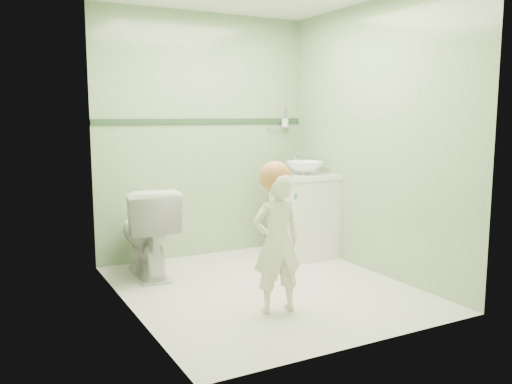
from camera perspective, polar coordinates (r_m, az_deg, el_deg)
ground at (r=4.47m, az=0.92°, el=-10.19°), size 2.50×2.50×0.00m
room_shell at (r=4.25m, az=0.96°, el=5.36°), size 2.50×2.54×2.40m
trim_stripe at (r=5.36m, az=-5.55°, el=7.51°), size 2.20×0.02×0.05m
vanity at (r=5.37m, az=5.14°, el=-2.67°), size 0.52×0.50×0.80m
counter at (r=5.31m, az=5.20°, el=1.67°), size 0.54×0.52×0.04m
basin at (r=5.30m, az=5.21°, el=2.58°), size 0.37×0.37×0.13m
faucet at (r=5.45m, az=4.15°, el=3.58°), size 0.03×0.13×0.18m
cup_holder at (r=5.71m, az=3.03°, el=7.36°), size 0.26×0.07×0.21m
toilet at (r=4.80m, az=-11.55°, el=-4.13°), size 0.49×0.81×0.80m
toddler at (r=3.83m, az=2.22°, el=-5.45°), size 0.39×0.28×1.01m
hair_cap at (r=3.77m, az=2.07°, el=1.62°), size 0.23×0.23×0.23m
teal_toothbrush at (r=3.68m, az=4.10°, el=-0.44°), size 0.11×0.13×0.08m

